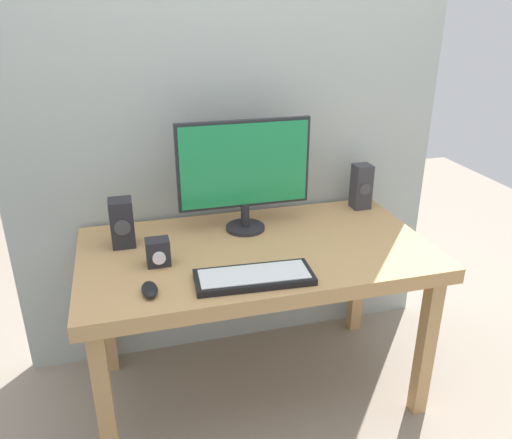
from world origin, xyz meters
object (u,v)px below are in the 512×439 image
Objects in this scene: keyboard_primary at (254,277)px; speaker_left at (122,223)px; desk at (256,263)px; speaker_right at (361,186)px; monitor at (244,170)px; audio_controller at (158,252)px; mouse at (150,290)px.

speaker_left reaches higher than keyboard_primary.
desk is 0.67m from speaker_right.
speaker_right reaches higher than keyboard_primary.
monitor is at bearing -171.11° from speaker_right.
desk is 13.78× the size of audio_controller.
monitor is (-0.00, 0.19, 0.34)m from desk.
monitor is 0.62m from speaker_right.
speaker_left reaches higher than desk.
mouse is 0.50× the size of speaker_right.
desk is 3.26× the size of keyboard_primary.
monitor is at bearing 3.33° from speaker_left.
desk is 2.49× the size of monitor.
speaker_right is (1.02, 0.52, 0.09)m from mouse.
monitor is at bearing 30.86° from audio_controller.
audio_controller is (0.12, -0.20, -0.05)m from speaker_left.
monitor is 0.51m from keyboard_primary.
mouse is at bearing -150.84° from desk.
mouse is 1.15m from speaker_right.
mouse is at bearing 178.82° from keyboard_primary.
desk is at bearing -17.26° from speaker_left.
speaker_left is 0.24m from audio_controller.
keyboard_primary is (-0.07, -0.44, -0.25)m from monitor.
speaker_left reaches higher than mouse.
monitor is 0.50m from audio_controller.
speaker_right is at bearing 24.88° from mouse.
keyboard_primary is 4.06× the size of mouse.
desk is 0.39m from monitor.
monitor reaches higher than speaker_right.
audio_controller is at bearing 146.30° from keyboard_primary.
speaker_left is at bearing 120.63° from audio_controller.
mouse is at bearing -135.24° from monitor.
keyboard_primary is 0.38m from audio_controller.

